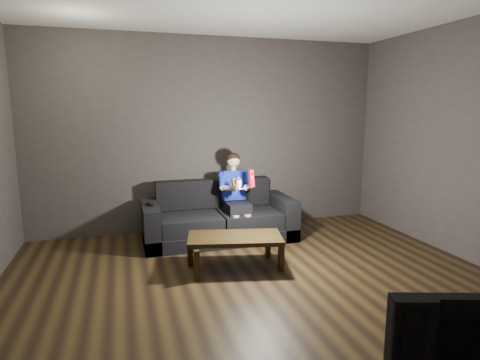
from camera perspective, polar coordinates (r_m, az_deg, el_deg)
name	(u,v)px	position (r m, az deg, el deg)	size (l,w,h in m)	color
floor	(273,304)	(3.73, 4.77, -17.21)	(5.00, 5.00, 0.00)	black
back_wall	(211,135)	(5.73, -4.17, 6.45)	(5.00, 0.04, 2.70)	#3D3835
sofa	(219,221)	(5.34, -3.07, -5.81)	(1.96, 0.85, 0.76)	black
child	(236,190)	(5.26, -0.62, -1.39)	(0.44, 0.54, 1.08)	black
wii_remote_red	(252,178)	(4.85, 1.65, 0.22)	(0.07, 0.09, 0.21)	red
nunchuk_white	(239,183)	(4.82, -0.13, -0.43)	(0.07, 0.10, 0.15)	silver
wii_remote_black	(150,204)	(5.07, -12.67, -3.38)	(0.07, 0.16, 0.03)	black
coffee_table	(235,240)	(4.36, -0.74, -8.58)	(1.08, 0.70, 0.36)	black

